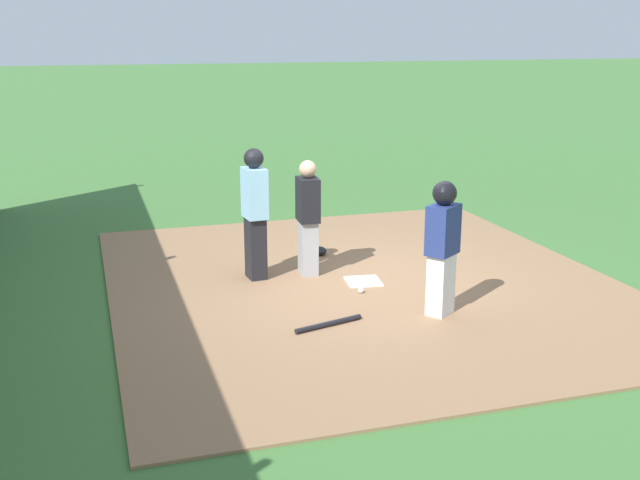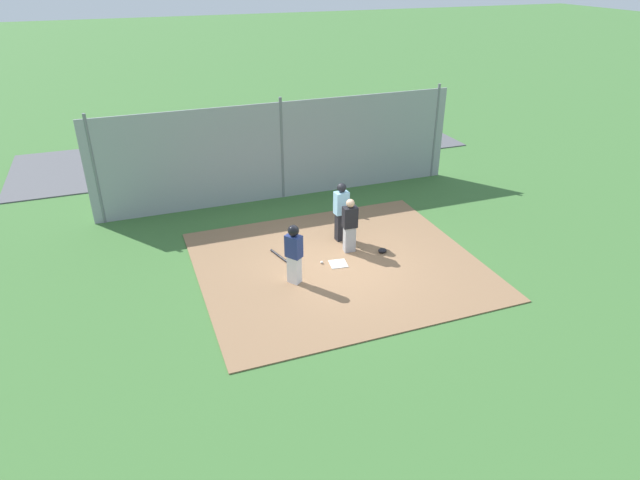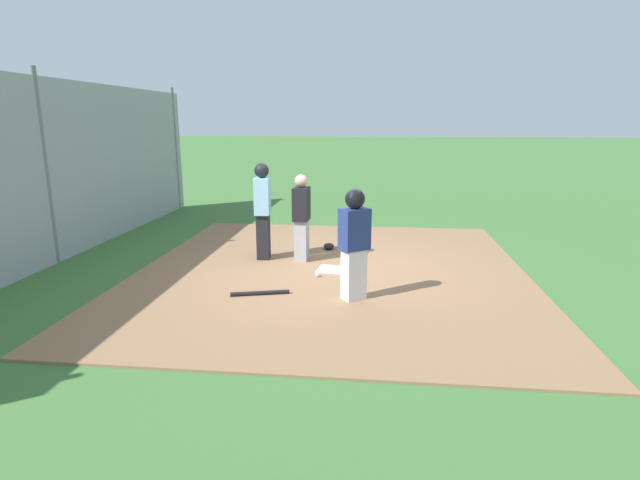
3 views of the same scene
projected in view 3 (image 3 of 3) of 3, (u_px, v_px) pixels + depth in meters
The scene contains 11 objects.
ground_plane at pixel (331, 272), 8.43m from camera, with size 140.00×140.00×0.00m, color #3D6B33.
dirt_infield at pixel (331, 271), 8.43m from camera, with size 7.20×6.40×0.03m, color #896647.
home_plate at pixel (331, 269), 8.42m from camera, with size 0.44×0.44×0.02m, color white.
catcher at pixel (301, 217), 8.84m from camera, with size 0.40×0.28×1.54m.
umpire at pixel (263, 209), 8.93m from camera, with size 0.40×0.29×1.72m.
runner at pixel (354, 238), 6.87m from camera, with size 0.43×0.46×1.56m.
baseball_bat at pixel (260, 293), 7.21m from camera, with size 0.06×0.06×0.84m, color black.
catcher_mask at pixel (329, 246), 9.75m from camera, with size 0.24×0.20×0.12m, color black.
baseball at pixel (318, 275), 8.05m from camera, with size 0.07×0.07×0.07m, color white.
backstop_fence at pixel (46, 173), 8.59m from camera, with size 12.00×0.10×3.35m.
parked_car_blue at pixel (10, 186), 14.56m from camera, with size 4.27×2.02×1.28m.
Camera 3 is at (8.04, 0.71, 2.49)m, focal length 28.16 mm.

